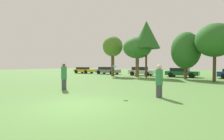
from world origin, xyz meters
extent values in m
plane|color=#54843D|center=(0.00, 0.00, 0.00)|extent=(120.00, 120.00, 0.00)
cylinder|color=#3F3F47|center=(-4.13, 2.75, 0.36)|extent=(0.32, 0.32, 0.71)
cylinder|color=#337F4C|center=(-4.13, 2.75, 1.15)|extent=(0.38, 0.38, 0.87)
sphere|color=brown|center=(-4.13, 2.75, 1.69)|extent=(0.22, 0.22, 0.22)
cylinder|color=#3F3F47|center=(2.17, 3.63, 0.33)|extent=(0.32, 0.32, 0.66)
cylinder|color=#337F4C|center=(2.17, 3.63, 1.06)|extent=(0.37, 0.37, 0.81)
sphere|color=beige|center=(2.17, 3.63, 1.58)|extent=(0.26, 0.26, 0.26)
cylinder|color=#19B2D8|center=(-0.12, 2.89, 1.61)|extent=(0.25, 0.24, 0.12)
cylinder|color=brown|center=(-9.28, 16.42, 1.81)|extent=(0.47, 0.47, 3.62)
sphere|color=#4C7528|center=(-9.28, 16.42, 4.45)|extent=(3.00, 3.00, 3.00)
cylinder|color=brown|center=(-5.41, 16.77, 1.50)|extent=(0.47, 0.47, 2.99)
ellipsoid|color=#33702D|center=(-5.41, 16.77, 4.07)|extent=(3.93, 3.93, 2.98)
cylinder|color=#473323|center=(-4.07, 16.71, 1.94)|extent=(0.26, 0.26, 3.88)
cone|color=#286023|center=(-4.07, 16.71, 5.72)|extent=(3.67, 3.67, 3.67)
cylinder|color=brown|center=(0.93, 16.51, 1.24)|extent=(0.37, 0.37, 2.47)
ellipsoid|color=#286023|center=(0.93, 16.51, 3.38)|extent=(3.31, 3.31, 4.28)
cylinder|color=#473323|center=(3.93, 15.27, 1.58)|extent=(0.30, 0.30, 3.16)
ellipsoid|color=#286023|center=(3.93, 15.27, 4.19)|extent=(3.74, 3.74, 3.39)
cube|color=gold|center=(-18.66, 20.20, 0.55)|extent=(4.06, 1.77, 0.50)
cube|color=black|center=(-18.96, 20.19, 1.02)|extent=(2.24, 1.54, 0.43)
cylinder|color=black|center=(-17.42, 21.07, 0.35)|extent=(0.70, 0.21, 0.70)
cylinder|color=black|center=(-17.40, 19.35, 0.35)|extent=(0.70, 0.21, 0.70)
cylinder|color=black|center=(-19.92, 21.04, 0.35)|extent=(0.70, 0.21, 0.70)
cylinder|color=black|center=(-19.90, 19.32, 0.35)|extent=(0.70, 0.21, 0.70)
cube|color=slate|center=(-13.13, 20.56, 0.57)|extent=(4.60, 1.82, 0.57)
cube|color=black|center=(-13.47, 20.55, 1.08)|extent=(2.53, 1.59, 0.46)
cylinder|color=black|center=(-11.72, 21.46, 0.34)|extent=(0.67, 0.23, 0.67)
cylinder|color=black|center=(-11.70, 19.69, 0.34)|extent=(0.67, 0.23, 0.67)
cylinder|color=black|center=(-14.56, 21.42, 0.34)|extent=(0.67, 0.23, 0.67)
cylinder|color=black|center=(-14.54, 19.66, 0.34)|extent=(0.67, 0.23, 0.67)
cube|color=silver|center=(-6.29, 20.14, 0.58)|extent=(3.99, 1.70, 0.58)
cube|color=black|center=(-6.59, 20.14, 1.12)|extent=(2.20, 1.48, 0.49)
cylinder|color=black|center=(-5.07, 20.98, 0.34)|extent=(0.68, 0.23, 0.68)
cylinder|color=black|center=(-5.05, 19.33, 0.34)|extent=(0.68, 0.23, 0.68)
cylinder|color=black|center=(-7.53, 20.95, 0.34)|extent=(0.68, 0.23, 0.68)
cylinder|color=black|center=(-7.51, 19.30, 0.34)|extent=(0.68, 0.23, 0.68)
cube|color=#196633|center=(-0.18, 20.00, 0.55)|extent=(4.25, 1.86, 0.55)
cube|color=black|center=(-0.50, 20.00, 1.05)|extent=(2.35, 1.62, 0.45)
cylinder|color=black|center=(1.12, 20.93, 0.32)|extent=(0.64, 0.17, 0.64)
cylinder|color=black|center=(1.14, 19.11, 0.32)|extent=(0.64, 0.17, 0.64)
cylinder|color=black|center=(-1.50, 20.90, 0.32)|extent=(0.64, 0.17, 0.64)
cylinder|color=black|center=(-1.48, 19.08, 0.32)|extent=(0.64, 0.17, 0.64)
cylinder|color=black|center=(4.63, 21.51, 0.30)|extent=(0.60, 0.22, 0.60)
cylinder|color=black|center=(4.65, 19.68, 0.30)|extent=(0.60, 0.22, 0.60)
camera|label=1|loc=(5.17, -5.21, 1.70)|focal=27.92mm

